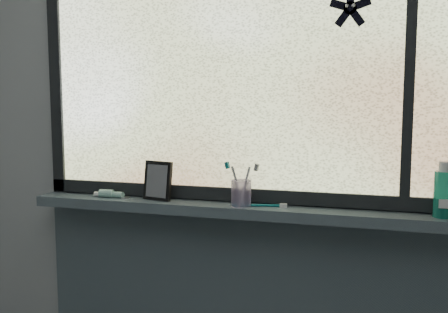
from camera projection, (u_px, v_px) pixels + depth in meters
wall_back at (239, 141)px, 1.90m from camera, size 3.00×0.01×2.50m
windowsill at (234, 210)px, 1.86m from camera, size 1.62×0.14×0.04m
window_pane at (238, 67)px, 1.85m from camera, size 1.50×0.01×1.00m
frame_bottom at (237, 194)px, 1.90m from camera, size 1.60×0.03×0.05m
frame_left at (57, 70)px, 2.06m from camera, size 0.05×0.03×1.10m
frame_mullion at (410, 63)px, 1.68m from camera, size 0.03×0.03×1.00m
starfish_sticker at (350, 8)px, 1.70m from camera, size 0.15×0.02×0.15m
vanity_mirror at (158, 181)px, 1.94m from camera, size 0.13×0.09×0.15m
toothpaste_tube at (111, 194)px, 1.99m from camera, size 0.18×0.04×0.03m
toothbrush_cup at (241, 193)px, 1.82m from camera, size 0.08×0.08×0.10m
toothbrush_lying at (257, 205)px, 1.82m from camera, size 0.21×0.06×0.01m
mouthwash_bottle at (444, 190)px, 1.64m from camera, size 0.08×0.08×0.15m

